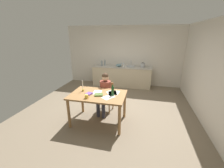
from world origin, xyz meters
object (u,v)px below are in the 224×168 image
(book_magazine, at_px, (99,95))
(stovetop_kettle, at_px, (143,65))
(person_seated, at_px, (105,91))
(wine_glass_by_kettle, at_px, (121,63))
(candlestick, at_px, (83,88))
(book_cookery, at_px, (89,94))
(bottle_oil, at_px, (102,63))
(bottle_vinegar, at_px, (105,63))
(wine_bottle_on_table, at_px, (113,91))
(chair_at_table, at_px, (106,95))
(mixing_bowl, at_px, (119,65))
(wine_glass_near_sink, at_px, (124,63))
(teacup_on_counter, at_px, (124,66))
(coffee_mug, at_px, (86,96))
(sink_unit, at_px, (131,66))
(dining_table, at_px, (98,98))

(book_magazine, distance_m, stovetop_kettle, 3.21)
(person_seated, xyz_separation_m, wine_glass_by_kettle, (0.04, 2.60, 0.33))
(candlestick, bearing_deg, book_cookery, -35.83)
(bottle_oil, bearing_deg, bottle_vinegar, 31.85)
(bottle_oil, bearing_deg, wine_bottle_on_table, -68.09)
(chair_at_table, xyz_separation_m, mixing_bowl, (-0.05, 2.23, 0.48))
(wine_bottle_on_table, distance_m, wine_glass_by_kettle, 3.16)
(wine_glass_near_sink, relative_size, teacup_on_counter, 1.20)
(bottle_oil, bearing_deg, wine_glass_by_kettle, 16.13)
(wine_glass_by_kettle, xyz_separation_m, teacup_on_counter, (0.15, -0.30, -0.06))
(person_seated, xyz_separation_m, teacup_on_counter, (0.19, 2.30, 0.27))
(chair_at_table, height_order, coffee_mug, coffee_mug)
(book_magazine, xyz_separation_m, wine_glass_near_sink, (0.11, 3.21, 0.19))
(person_seated, bearing_deg, book_magazine, -87.25)
(book_cookery, bearing_deg, chair_at_table, 87.82)
(chair_at_table, xyz_separation_m, coffee_mug, (-0.21, -0.99, 0.37))
(bottle_vinegar, relative_size, mixing_bowl, 1.10)
(coffee_mug, bearing_deg, person_seated, 76.94)
(wine_bottle_on_table, xyz_separation_m, mixing_bowl, (-0.40, 2.92, 0.04))
(person_seated, height_order, coffee_mug, person_seated)
(sink_unit, bearing_deg, book_magazine, -98.17)
(candlestick, xyz_separation_m, wine_bottle_on_table, (0.83, -0.10, 0.04))
(dining_table, height_order, person_seated, person_seated)
(coffee_mug, height_order, sink_unit, sink_unit)
(wine_bottle_on_table, bearing_deg, mixing_bowl, 97.83)
(dining_table, xyz_separation_m, book_magazine, (0.05, -0.07, 0.13))
(stovetop_kettle, relative_size, wine_glass_near_sink, 1.43)
(mixing_bowl, xyz_separation_m, teacup_on_counter, (0.23, -0.09, -0.00))
(sink_unit, bearing_deg, book_cookery, -102.87)
(mixing_bowl, bearing_deg, stovetop_kettle, 3.63)
(dining_table, relative_size, wine_glass_by_kettle, 8.95)
(dining_table, distance_m, book_magazine, 0.15)
(sink_unit, xyz_separation_m, wine_glass_by_kettle, (-0.43, 0.15, 0.09))
(book_cookery, height_order, wine_bottle_on_table, wine_bottle_on_table)
(dining_table, relative_size, wine_glass_near_sink, 8.95)
(chair_at_table, height_order, wine_bottle_on_table, wine_bottle_on_table)
(candlestick, relative_size, bottle_oil, 1.14)
(dining_table, xyz_separation_m, bottle_oil, (-0.79, 2.90, 0.32))
(bottle_vinegar, bearing_deg, dining_table, -77.52)
(chair_at_table, distance_m, sink_unit, 2.39)
(book_magazine, height_order, mixing_bowl, mixing_bowl)
(bottle_oil, distance_m, stovetop_kettle, 1.78)
(bottle_vinegar, relative_size, teacup_on_counter, 2.11)
(sink_unit, height_order, bottle_oil, bottle_oil)
(book_cookery, height_order, teacup_on_counter, teacup_on_counter)
(book_cookery, height_order, stovetop_kettle, stovetop_kettle)
(dining_table, relative_size, stovetop_kettle, 6.27)
(wine_bottle_on_table, bearing_deg, coffee_mug, -151.77)
(bottle_oil, xyz_separation_m, wine_glass_near_sink, (0.94, 0.24, 0.00))
(bottle_oil, xyz_separation_m, bottle_vinegar, (0.13, 0.08, 0.01))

